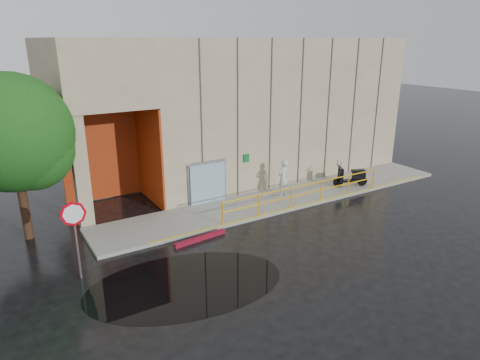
# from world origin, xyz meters

# --- Properties ---
(ground) EXTENTS (120.00, 120.00, 0.00)m
(ground) POSITION_xyz_m (0.00, 0.00, 0.00)
(ground) COLOR black
(ground) RESTS_ON ground
(sidewalk) EXTENTS (20.00, 3.00, 0.15)m
(sidewalk) POSITION_xyz_m (4.00, 4.50, 0.07)
(sidewalk) COLOR gray
(sidewalk) RESTS_ON ground
(building) EXTENTS (20.00, 10.17, 8.00)m
(building) POSITION_xyz_m (5.10, 10.98, 4.21)
(building) COLOR gray
(building) RESTS_ON ground
(guardrail) EXTENTS (9.56, 0.06, 1.03)m
(guardrail) POSITION_xyz_m (4.25, 3.15, 0.68)
(guardrail) COLOR #EFAA0C
(guardrail) RESTS_ON sidewalk
(person) EXTENTS (0.78, 0.59, 1.92)m
(person) POSITION_xyz_m (3.96, 4.67, 1.11)
(person) COLOR silver
(person) RESTS_ON sidewalk
(scooter) EXTENTS (2.00, 1.30, 1.51)m
(scooter) POSITION_xyz_m (8.07, 3.90, 1.02)
(scooter) COLOR black
(scooter) RESTS_ON sidewalk
(stop_sign) EXTENTS (0.86, 0.10, 2.87)m
(stop_sign) POSITION_xyz_m (-6.80, 1.99, 2.07)
(stop_sign) COLOR #5E5E63
(stop_sign) RESTS_ON ground
(red_curb) EXTENTS (2.41, 0.43, 0.18)m
(red_curb) POSITION_xyz_m (-1.94, 2.50, 0.09)
(red_curb) COLOR maroon
(red_curb) RESTS_ON ground
(puddle) EXTENTS (7.46, 5.42, 0.01)m
(puddle) POSITION_xyz_m (-3.85, -0.23, 0.00)
(puddle) COLOR black
(puddle) RESTS_ON ground
(tree_near) EXTENTS (4.65, 4.65, 6.82)m
(tree_near) POSITION_xyz_m (-7.80, 6.40, 4.31)
(tree_near) COLOR black
(tree_near) RESTS_ON ground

